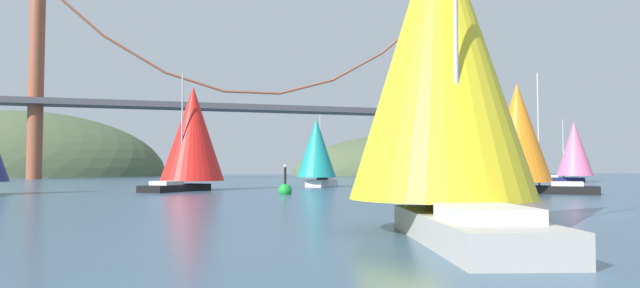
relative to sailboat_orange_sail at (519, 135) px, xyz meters
The scene contains 11 objects.
ground_plane 21.92m from the sailboat_orange_sail, 121.10° to the right, with size 360.00×360.00×0.00m, color #385670.
headland_right 126.65m from the sailboat_orange_sail, 67.24° to the left, with size 84.41×44.00×26.06m, color #4C5B3D.
headland_left 134.18m from the sailboat_orange_sail, 119.51° to the left, with size 74.52×44.00×34.04m, color #4C5B3D.
suspension_bridge 78.44m from the sailboat_orange_sail, 98.19° to the left, with size 120.49×6.00×39.35m.
sailboat_orange_sail is the anchor object (origin of this frame).
sailboat_pink_spinnaker 44.35m from the sailboat_orange_sail, 44.00° to the left, with size 9.06×7.69×9.72m.
sailboat_crimson_sail 10.02m from the sailboat_orange_sail, 111.40° to the left, with size 4.51×7.96×8.72m.
sailboat_red_spinnaker 29.72m from the sailboat_orange_sail, 151.66° to the left, with size 9.06×10.34×10.98m.
sailboat_yellow_sail 30.65m from the sailboat_orange_sail, 130.23° to the right, with size 7.25×10.67×11.96m.
sailboat_teal_sail 23.07m from the sailboat_orange_sail, 122.17° to the left, with size 6.66×7.64×8.25m.
channel_buoy 20.11m from the sailboat_orange_sail, 169.43° to the left, with size 1.10×1.10×2.64m.
Camera 1 is at (-17.31, -20.99, 2.06)m, focal length 30.52 mm.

